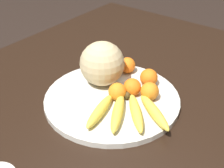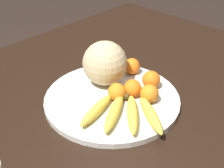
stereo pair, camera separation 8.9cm
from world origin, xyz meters
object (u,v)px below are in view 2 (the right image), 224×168
(orange_front_left, at_px, (133,88))
(orange_back_left, at_px, (132,66))
(orange_back_right, at_px, (117,92))
(produce_tag, at_px, (124,84))
(banana_bunch, at_px, (124,112))
(orange_front_right, at_px, (151,80))
(melon, at_px, (105,63))
(kitchen_table, at_px, (118,109))
(orange_mid_center, at_px, (148,94))
(fruit_bowl, at_px, (112,99))

(orange_front_left, bearing_deg, orange_back_left, -138.61)
(orange_front_left, bearing_deg, orange_back_right, -25.09)
(orange_front_left, relative_size, produce_tag, 0.80)
(produce_tag, bearing_deg, banana_bunch, 74.01)
(orange_front_left, xyz_separation_m, orange_front_right, (-0.08, 0.01, 0.00))
(melon, relative_size, produce_tag, 2.11)
(kitchen_table, height_order, produce_tag, produce_tag)
(banana_bunch, relative_size, orange_front_left, 4.36)
(melon, height_order, orange_mid_center, melon)
(kitchen_table, height_order, orange_back_right, orange_back_right)
(orange_front_right, bearing_deg, produce_tag, -58.86)
(banana_bunch, xyz_separation_m, produce_tag, (-0.14, -0.12, -0.02))
(orange_mid_center, bearing_deg, orange_front_left, -82.89)
(kitchen_table, height_order, orange_front_right, orange_front_right)
(banana_bunch, height_order, orange_front_left, orange_front_left)
(orange_front_left, bearing_deg, orange_mid_center, 97.11)
(kitchen_table, xyz_separation_m, orange_back_right, (0.06, 0.05, 0.13))
(melon, xyz_separation_m, banana_bunch, (0.10, 0.18, -0.06))
(orange_mid_center, xyz_separation_m, orange_back_right, (0.06, -0.08, -0.00))
(produce_tag, bearing_deg, orange_back_right, 59.86)
(banana_bunch, distance_m, orange_mid_center, 0.11)
(kitchen_table, bearing_deg, banana_bunch, 48.19)
(orange_back_left, height_order, produce_tag, orange_back_left)
(fruit_bowl, relative_size, orange_back_right, 7.69)
(fruit_bowl, distance_m, melon, 0.13)
(orange_mid_center, bearing_deg, orange_front_right, -148.04)
(fruit_bowl, height_order, banana_bunch, banana_bunch)
(orange_mid_center, distance_m, orange_back_right, 0.10)
(melon, bearing_deg, orange_mid_center, 93.37)
(produce_tag, bearing_deg, melon, -24.43)
(orange_front_right, xyz_separation_m, orange_back_right, (0.13, -0.04, -0.00))
(orange_front_right, bearing_deg, orange_front_left, -9.08)
(fruit_bowl, distance_m, orange_back_right, 0.04)
(fruit_bowl, bearing_deg, orange_mid_center, 119.39)
(banana_bunch, bearing_deg, kitchen_table, -167.72)
(melon, xyz_separation_m, orange_back_left, (-0.11, 0.03, -0.05))
(fruit_bowl, distance_m, orange_mid_center, 0.13)
(banana_bunch, distance_m, orange_back_left, 0.26)
(banana_bunch, xyz_separation_m, orange_front_right, (-0.19, -0.04, 0.01))
(orange_front_left, relative_size, orange_back_left, 1.00)
(orange_mid_center, height_order, orange_back_left, orange_mid_center)
(orange_front_right, relative_size, orange_back_right, 1.07)
(orange_front_right, distance_m, orange_back_right, 0.14)
(kitchen_table, height_order, banana_bunch, banana_bunch)
(kitchen_table, relative_size, melon, 9.66)
(melon, relative_size, orange_front_left, 2.62)
(kitchen_table, height_order, orange_back_left, orange_back_left)
(orange_front_left, height_order, orange_back_left, same)
(orange_front_right, height_order, orange_mid_center, orange_front_right)
(orange_front_left, bearing_deg, orange_front_right, 170.92)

